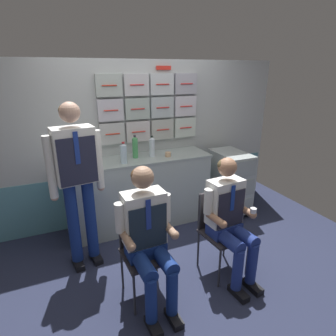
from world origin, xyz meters
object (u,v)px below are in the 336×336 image
object	(u,v)px
service_trolley	(230,181)
water_bottle_tall	(135,147)
folding_chair_left	(142,242)
crew_member_right	(230,215)
crew_member_left	(148,233)
coffee_cup_spare	(168,154)
crew_member_standing	(77,173)
folding_chair_right	(218,223)

from	to	relation	value
service_trolley	water_bottle_tall	bearing A→B (deg)	171.47
folding_chair_left	crew_member_right	world-z (taller)	crew_member_right
crew_member_left	coffee_cup_spare	size ratio (longest dim) A/B	17.33
crew_member_left	water_bottle_tall	distance (m)	1.46
crew_member_standing	water_bottle_tall	world-z (taller)	crew_member_standing
service_trolley	coffee_cup_spare	xyz separation A→B (m)	(-0.95, 0.08, 0.49)
service_trolley	coffee_cup_spare	distance (m)	1.07
service_trolley	crew_member_standing	size ratio (longest dim) A/B	0.52
crew_member_right	crew_member_standing	size ratio (longest dim) A/B	0.71
folding_chair_left	crew_member_left	world-z (taller)	crew_member_left
service_trolley	crew_member_right	size ratio (longest dim) A/B	0.73
folding_chair_right	coffee_cup_spare	bearing A→B (deg)	95.35
folding_chair_left	water_bottle_tall	distance (m)	1.37
folding_chair_right	water_bottle_tall	world-z (taller)	water_bottle_tall
crew_member_left	coffee_cup_spare	xyz separation A→B (m)	(0.73, 1.25, 0.27)
crew_member_left	folding_chair_right	world-z (taller)	crew_member_left
folding_chair_right	water_bottle_tall	bearing A→B (deg)	112.87
crew_member_right	crew_member_standing	xyz separation A→B (m)	(-1.31, 0.78, 0.37)
crew_member_right	water_bottle_tall	size ratio (longest dim) A/B	4.26
coffee_cup_spare	service_trolley	bearing A→B (deg)	-5.05
crew_member_standing	coffee_cup_spare	bearing A→B (deg)	21.14
service_trolley	folding_chair_left	size ratio (longest dim) A/B	1.08
crew_member_standing	water_bottle_tall	xyz separation A→B (m)	(0.78, 0.58, 0.03)
crew_member_right	crew_member_standing	world-z (taller)	crew_member_standing
crew_member_left	service_trolley	bearing A→B (deg)	34.76
folding_chair_left	folding_chair_right	size ratio (longest dim) A/B	1.00
folding_chair_right	coffee_cup_spare	distance (m)	1.18
service_trolley	water_bottle_tall	size ratio (longest dim) A/B	3.12
folding_chair_left	folding_chair_right	xyz separation A→B (m)	(0.84, 0.01, 0.00)
crew_member_left	crew_member_right	world-z (taller)	crew_member_left
service_trolley	folding_chair_right	bearing A→B (deg)	-130.44
folding_chair_right	crew_member_standing	size ratio (longest dim) A/B	0.49
service_trolley	crew_member_left	bearing A→B (deg)	-145.24
service_trolley	folding_chair_right	size ratio (longest dim) A/B	1.08
service_trolley	crew_member_left	size ratio (longest dim) A/B	0.71
service_trolley	crew_member_right	world-z (taller)	crew_member_right
coffee_cup_spare	water_bottle_tall	bearing A→B (deg)	163.60
folding_chair_right	coffee_cup_spare	xyz separation A→B (m)	(-0.10, 1.08, 0.46)
crew_member_standing	coffee_cup_spare	distance (m)	1.28
crew_member_left	coffee_cup_spare	distance (m)	1.47
crew_member_standing	service_trolley	bearing A→B (deg)	9.96
folding_chair_left	coffee_cup_spare	size ratio (longest dim) A/B	11.45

